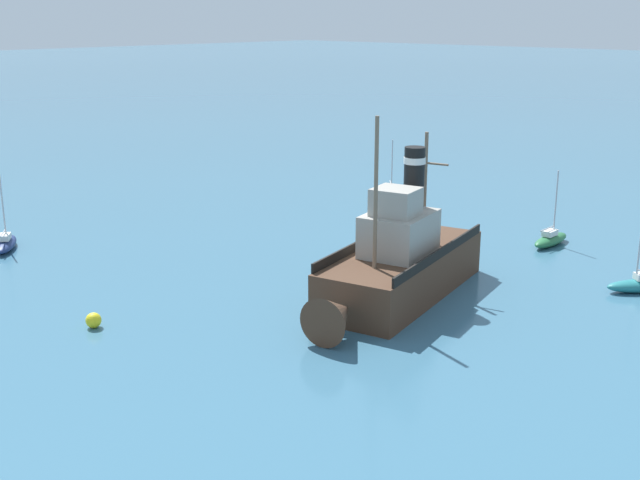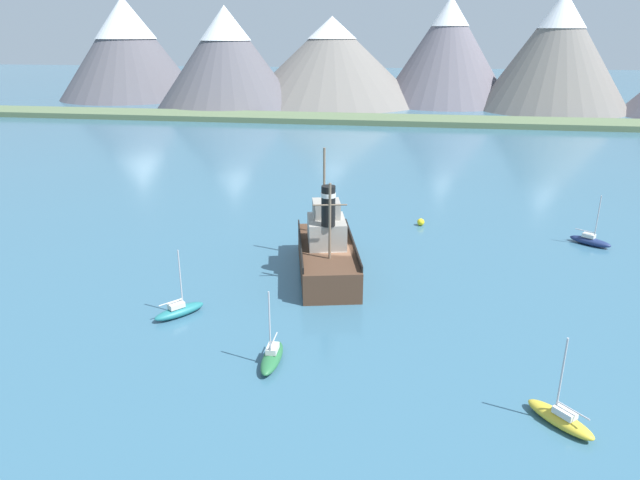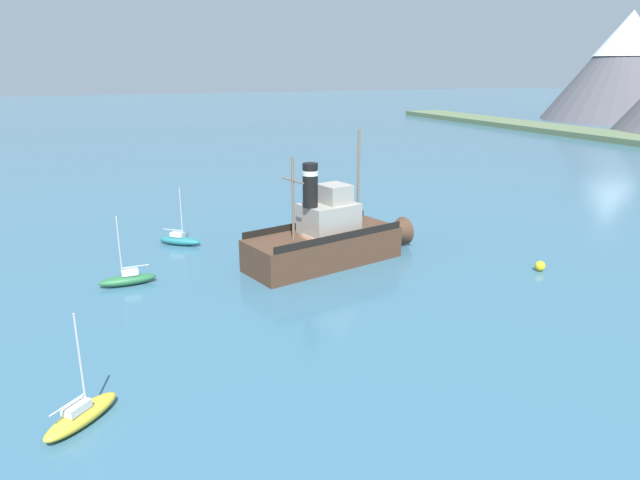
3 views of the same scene
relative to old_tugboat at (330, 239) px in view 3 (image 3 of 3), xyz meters
name	(u,v)px [view 3 (image 3 of 3)]	position (x,y,z in m)	size (l,w,h in m)	color
ground_plane	(321,268)	(1.07, -1.18, -1.83)	(600.00, 600.00, 0.00)	#38667F
old_tugboat	(330,239)	(0.00, 0.00, 0.00)	(6.94, 14.79, 9.90)	#4C3323
sailboat_green	(128,279)	(-1.13, -14.72, -1.40)	(1.15, 3.81, 4.90)	#286B3D
sailboat_teal	(180,240)	(-9.06, -9.78, -1.40)	(3.26, 3.64, 4.90)	#23757A
sailboat_yellow	(81,414)	(14.75, -18.10, -1.40)	(3.38, 3.55, 4.90)	gold
mooring_buoy	(540,266)	(7.94, 13.32, -1.46)	(0.75, 0.75, 0.75)	yellow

